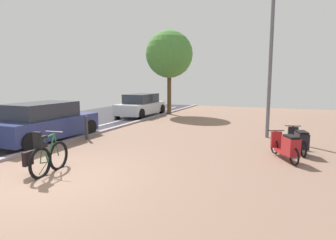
% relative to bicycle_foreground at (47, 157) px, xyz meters
% --- Properties ---
extents(ground, '(21.00, 40.00, 0.13)m').
position_rel_bicycle_foreground_xyz_m(ground, '(1.77, -0.40, -0.43)').
color(ground, '#26222A').
extents(bicycle_foreground, '(0.62, 1.46, 1.13)m').
position_rel_bicycle_foreground_xyz_m(bicycle_foreground, '(0.00, 0.00, 0.00)').
color(bicycle_foreground, black).
rests_on(bicycle_foreground, ground).
extents(scooter_near, '(0.92, 1.59, 0.78)m').
position_rel_bicycle_foreground_xyz_m(scooter_near, '(5.43, 3.45, -0.00)').
color(scooter_near, black).
rests_on(scooter_near, ground).
extents(scooter_mid, '(0.71, 1.74, 0.78)m').
position_rel_bicycle_foreground_xyz_m(scooter_mid, '(5.79, 4.49, -0.01)').
color(scooter_mid, black).
rests_on(scooter_mid, ground).
extents(parked_car_near, '(1.97, 4.18, 1.44)m').
position_rel_bicycle_foreground_xyz_m(parked_car_near, '(-3.05, 2.95, 0.28)').
color(parked_car_near, navy).
rests_on(parked_car_near, ground).
extents(parked_car_far, '(1.79, 4.10, 1.38)m').
position_rel_bicycle_foreground_xyz_m(parked_car_far, '(-3.20, 11.16, 0.26)').
color(parked_car_far, silver).
rests_on(parked_car_far, ground).
extents(lamp_post, '(0.20, 0.52, 6.54)m').
position_rel_bicycle_foreground_xyz_m(lamp_post, '(4.71, 6.76, 3.19)').
color(lamp_post, slate).
rests_on(lamp_post, ground).
extents(street_tree, '(3.04, 3.04, 5.44)m').
position_rel_bicycle_foreground_xyz_m(street_tree, '(-1.83, 12.58, 3.49)').
color(street_tree, brown).
rests_on(street_tree, ground).
extents(bollard_far, '(0.12, 0.12, 0.90)m').
position_rel_bicycle_foreground_xyz_m(bollard_far, '(-1.71, 3.74, 0.05)').
color(bollard_far, '#38383D').
rests_on(bollard_far, ground).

